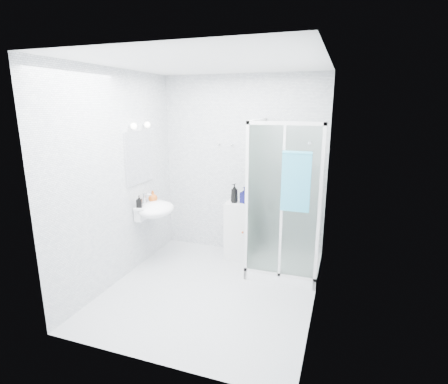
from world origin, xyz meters
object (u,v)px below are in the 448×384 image
at_px(shampoo_bottle_a, 234,193).
at_px(shampoo_bottle_b, 245,195).
at_px(storage_cabinet, 239,230).
at_px(wall_basin, 155,209).
at_px(hand_towel, 296,180).
at_px(soap_dispenser_black, 139,201).
at_px(shower_enclosure, 279,240).
at_px(soap_dispenser_orange, 153,196).

height_order(shampoo_bottle_a, shampoo_bottle_b, shampoo_bottle_a).
xyz_separation_m(storage_cabinet, shampoo_bottle_a, (-0.06, -0.04, 0.55)).
distance_m(wall_basin, shampoo_bottle_a, 1.12).
relative_size(hand_towel, shampoo_bottle_a, 2.57).
bearing_deg(shampoo_bottle_b, shampoo_bottle_a, -166.61).
bearing_deg(shampoo_bottle_b, soap_dispenser_black, -148.61).
bearing_deg(storage_cabinet, shampoo_bottle_b, -3.36).
height_order(wall_basin, hand_towel, hand_towel).
relative_size(shower_enclosure, shampoo_bottle_a, 7.38).
bearing_deg(soap_dispenser_black, hand_towel, 2.47).
bearing_deg(soap_dispenser_orange, soap_dispenser_black, -98.53).
bearing_deg(soap_dispenser_orange, hand_towel, -5.49).
bearing_deg(hand_towel, shampoo_bottle_a, 145.82).
xyz_separation_m(hand_towel, shampoo_bottle_b, (-0.79, 0.66, -0.40)).
bearing_deg(shower_enclosure, wall_basin, -169.19).
distance_m(shower_enclosure, storage_cabinet, 0.69).
height_order(shower_enclosure, hand_towel, shower_enclosure).
xyz_separation_m(wall_basin, soap_dispenser_orange, (-0.08, 0.10, 0.15)).
distance_m(shower_enclosure, soap_dispenser_orange, 1.82).
xyz_separation_m(storage_cabinet, hand_towel, (0.87, -0.67, 0.93)).
xyz_separation_m(shampoo_bottle_a, soap_dispenser_black, (-1.09, -0.72, -0.03)).
distance_m(shower_enclosure, soap_dispenser_black, 1.91).
bearing_deg(soap_dispenser_black, storage_cabinet, 33.38).
relative_size(wall_basin, soap_dispenser_black, 3.51).
relative_size(storage_cabinet, soap_dispenser_black, 5.25).
xyz_separation_m(wall_basin, storage_cabinet, (1.02, 0.58, -0.38)).
xyz_separation_m(storage_cabinet, soap_dispenser_orange, (-1.10, -0.48, 0.53)).
bearing_deg(storage_cabinet, hand_towel, -37.12).
bearing_deg(shampoo_bottle_a, hand_towel, -34.18).
xyz_separation_m(shampoo_bottle_b, soap_dispenser_orange, (-1.19, -0.47, -0.01)).
height_order(shampoo_bottle_a, soap_dispenser_orange, shampoo_bottle_a).
bearing_deg(shower_enclosure, shampoo_bottle_b, 154.62).
bearing_deg(wall_basin, shower_enclosure, 10.81).
relative_size(shower_enclosure, shampoo_bottle_b, 8.69).
bearing_deg(wall_basin, soap_dispenser_orange, 128.22).
relative_size(soap_dispenser_orange, soap_dispenser_black, 1.03).
distance_m(hand_towel, shampoo_bottle_a, 1.18).
xyz_separation_m(shampoo_bottle_a, soap_dispenser_orange, (-1.05, -0.44, -0.03)).
bearing_deg(soap_dispenser_black, soap_dispenser_orange, 81.47).
bearing_deg(storage_cabinet, shampoo_bottle_a, -145.43).
height_order(shower_enclosure, soap_dispenser_orange, shower_enclosure).
distance_m(soap_dispenser_orange, soap_dispenser_black, 0.28).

